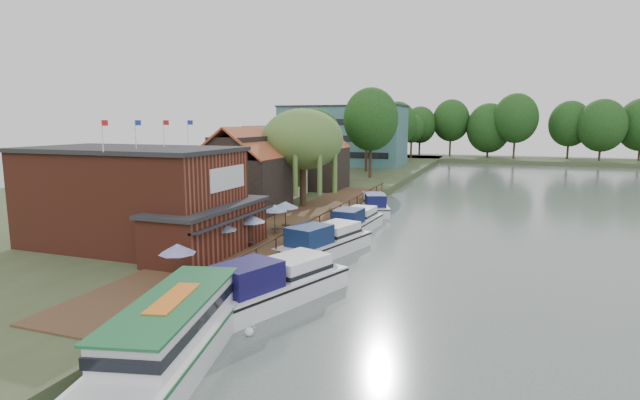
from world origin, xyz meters
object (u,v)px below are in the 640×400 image
(swan, at_px, (249,331))
(umbrella_4, at_px, (285,215))
(umbrella_3, at_px, (275,219))
(umbrella_0, at_px, (178,265))
(cruiser_2, at_px, (355,219))
(pub, at_px, (154,198))
(cruiser_3, at_px, (374,202))
(tour_boat, at_px, (169,334))
(umbrella_1, at_px, (223,240))
(cruiser_1, at_px, (325,238))
(cruiser_0, at_px, (276,278))
(willow, at_px, (303,158))
(cottage_c, at_px, (318,157))
(cottage_a, at_px, (243,170))
(cottage_b, at_px, (261,162))
(umbrella_2, at_px, (251,231))
(hotel_block, at_px, (343,135))

(swan, bearing_deg, umbrella_4, 108.56)
(swan, bearing_deg, umbrella_3, 110.94)
(umbrella_0, height_order, cruiser_2, umbrella_0)
(pub, distance_m, cruiser_3, 26.90)
(cruiser_2, xyz_separation_m, tour_boat, (-0.15, -27.47, 0.22))
(umbrella_4, xyz_separation_m, cruiser_2, (4.39, 6.01, -1.11))
(umbrella_1, xyz_separation_m, cruiser_1, (4.85, 6.79, -1.01))
(cruiser_0, distance_m, cruiser_3, 29.19)
(umbrella_3, xyz_separation_m, cruiser_1, (4.59, -0.82, -1.01))
(umbrella_3, xyz_separation_m, umbrella_4, (0.16, 1.73, 0.00))
(willow, relative_size, umbrella_0, 4.39)
(cottage_c, relative_size, tour_boat, 0.66)
(cottage_a, height_order, willow, willow)
(pub, height_order, umbrella_0, pub)
(cottage_a, bearing_deg, umbrella_1, -65.81)
(cottage_b, bearing_deg, cruiser_1, -51.85)
(cruiser_3, bearing_deg, pub, -131.64)
(cottage_a, xyz_separation_m, cruiser_1, (11.97, -9.06, -3.98))
(cottage_b, bearing_deg, pub, -80.91)
(tour_boat, height_order, swan, tour_boat)
(cruiser_0, bearing_deg, willow, 128.48)
(cottage_a, relative_size, cottage_c, 1.01)
(umbrella_2, bearing_deg, willow, 99.87)
(willow, relative_size, cruiser_1, 1.00)
(umbrella_1, bearing_deg, umbrella_2, 81.23)
(umbrella_0, xyz_separation_m, cruiser_3, (3.29, 31.50, -1.14))
(umbrella_1, distance_m, cruiser_0, 6.74)
(hotel_block, height_order, tour_boat, hotel_block)
(cottage_c, distance_m, cruiser_0, 40.44)
(cottage_b, xyz_separation_m, umbrella_4, (10.55, -16.51, -2.96))
(cottage_c, xyz_separation_m, umbrella_4, (6.55, -25.51, -2.96))
(cottage_a, xyz_separation_m, cottage_b, (-3.00, 10.00, 0.00))
(umbrella_3, relative_size, tour_boat, 0.18)
(willow, xyz_separation_m, umbrella_4, (3.05, -11.51, -3.93))
(cottage_a, bearing_deg, cruiser_0, -56.92)
(umbrella_3, height_order, cruiser_2, umbrella_3)
(pub, xyz_separation_m, cottage_a, (-1.00, 15.00, 0.60))
(cottage_b, height_order, umbrella_4, cottage_b)
(cruiser_3, bearing_deg, swan, -105.31)
(cottage_c, height_order, umbrella_4, cottage_c)
(umbrella_0, bearing_deg, cottage_b, 108.88)
(umbrella_0, bearing_deg, umbrella_1, 97.33)
(pub, bearing_deg, umbrella_3, 46.63)
(hotel_block, distance_m, umbrella_1, 73.39)
(cottage_a, distance_m, umbrella_2, 15.17)
(willow, relative_size, umbrella_1, 4.39)
(umbrella_1, height_order, swan, umbrella_1)
(cottage_b, distance_m, willow, 9.07)
(umbrella_2, height_order, swan, umbrella_2)
(swan, bearing_deg, umbrella_0, 157.47)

